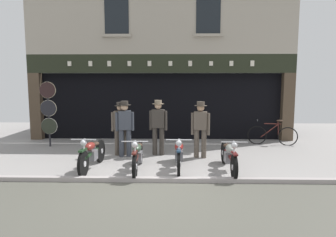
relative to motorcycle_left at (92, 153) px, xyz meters
name	(u,v)px	position (x,y,z in m)	size (l,w,h in m)	color
ground	(145,201)	(1.59, -2.04, -0.46)	(22.23, 22.00, 0.18)	gray
shop_facade	(163,94)	(1.59, 5.96, 1.28)	(10.53, 4.42, 6.25)	black
motorcycle_left	(92,153)	(0.00, 0.00, 0.00)	(0.62, 2.01, 0.91)	black
motorcycle_center_left	(138,155)	(1.21, -0.15, 0.00)	(0.62, 2.05, 0.90)	black
motorcycle_center	(179,154)	(2.26, -0.01, 0.00)	(0.62, 1.95, 0.91)	black
motorcycle_center_right	(229,155)	(3.53, -0.12, -0.01)	(0.62, 2.05, 0.90)	black
salesman_left	(125,125)	(0.64, 1.37, 0.53)	(0.55, 0.37, 1.70)	#3D424C
shopkeeper_center	(158,125)	(1.64, 1.58, 0.54)	(0.56, 0.36, 1.71)	#38332D
salesman_right	(200,127)	(2.91, 1.26, 0.52)	(0.55, 0.37, 1.69)	brown
assistant_far_right	(120,126)	(0.47, 1.53, 0.49)	(0.56, 0.33, 1.65)	brown
tyre_sign_pole	(48,109)	(-2.25, 2.73, 0.91)	(0.57, 0.06, 2.29)	#232328
advert_board_near	(215,98)	(3.72, 4.34, 1.22)	(0.68, 0.03, 1.09)	silver
leaning_bicycle	(272,135)	(5.67, 3.22, -0.06)	(1.70, 0.59, 0.93)	black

